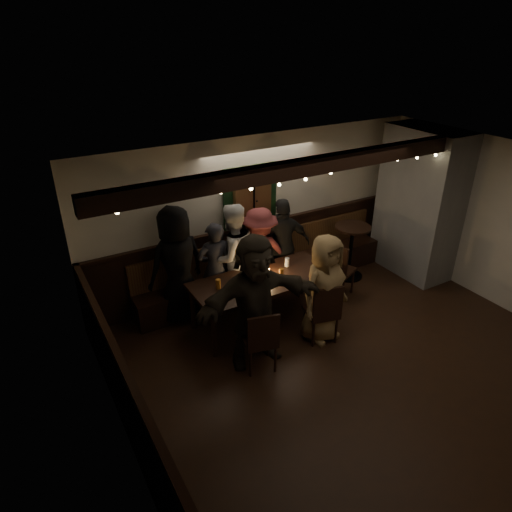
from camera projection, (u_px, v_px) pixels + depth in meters
room at (350, 236)px, 7.29m from camera, size 6.02×5.01×2.62m
dining_table at (263, 283)px, 6.72m from camera, size 2.12×0.91×0.92m
chair_near_left at (261, 338)px, 5.84m from camera, size 0.50×0.50×0.92m
chair_near_right at (324, 310)px, 6.37m from camera, size 0.52×0.52×0.95m
chair_end at (337, 267)px, 7.44m from camera, size 0.59×0.59×0.99m
high_top at (351, 245)px, 8.02m from camera, size 0.62×0.62×0.99m
person_a at (177, 265)px, 6.75m from camera, size 0.97×0.71×1.83m
person_b at (215, 269)px, 6.98m from camera, size 0.60×0.43×1.52m
person_c at (232, 257)px, 7.10m from camera, size 0.89×0.72×1.73m
person_d at (259, 255)px, 7.33m from camera, size 1.03×0.60×1.58m
person_e at (283, 246)px, 7.56m from camera, size 1.02×0.58×1.63m
person_f at (255, 301)px, 5.86m from camera, size 1.75×0.65×1.86m
person_g at (324, 289)px, 6.35m from camera, size 0.87×0.64×1.62m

